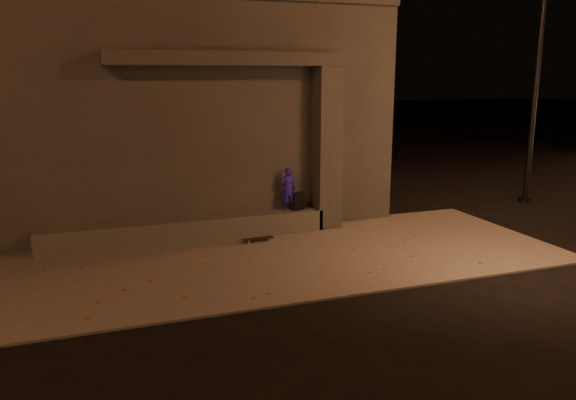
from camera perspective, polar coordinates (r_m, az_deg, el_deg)
name	(u,v)px	position (r m, az deg, el deg)	size (l,w,h in m)	color
ground	(322,296)	(9.12, 3.45, -9.72)	(120.00, 120.00, 0.00)	black
sidewalk	(281,257)	(10.86, -0.70, -5.85)	(11.00, 4.40, 0.04)	#68645C
building	(185,109)	(14.45, -10.45, 9.04)	(9.00, 5.10, 5.22)	#3D3A37
ledge	(187,229)	(12.07, -10.20, -2.93)	(6.00, 0.55, 0.45)	#54524C
column	(327,148)	(12.65, 4.00, 5.24)	(0.55, 0.55, 3.60)	#3D3A37
canopy	(229,59)	(11.89, -6.02, 14.10)	(5.00, 0.70, 0.28)	#3D3A37
skateboarder	(288,189)	(12.46, 0.01, 1.13)	(0.36, 0.23, 0.97)	#291AAC
backpack	(297,203)	(12.60, 0.95, -0.33)	(0.34, 0.27, 0.42)	black
skateboard	(258,239)	(11.80, -3.09, -3.94)	(0.68, 0.21, 0.07)	black
street_lamp_2	(540,40)	(16.67, 24.25, 14.64)	(0.36, 0.36, 7.72)	black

